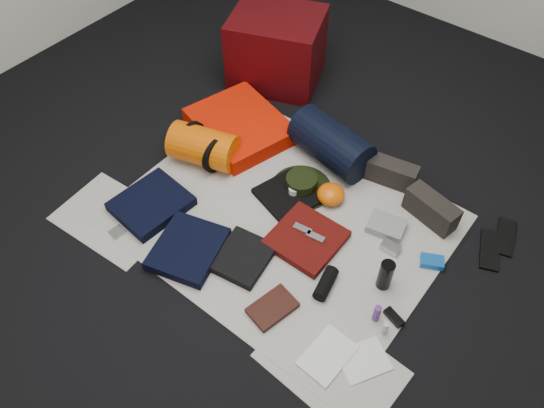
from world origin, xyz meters
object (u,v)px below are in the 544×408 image
Objects in this scene: red_cabinet at (277,49)px; paperback_book at (272,308)px; sleeping_pad at (240,126)px; navy_duffel at (331,143)px; compact_camera at (390,247)px; stuff_sack at (204,147)px; water_bottle at (385,275)px.

red_cabinet is 2.56× the size of paperback_book.
red_cabinet reaches higher than sleeping_pad.
red_cabinet is at bearing 139.95° from paperback_book.
red_cabinet is at bearing 160.30° from navy_duffel.
compact_camera is (1.30, -0.74, -0.20)m from red_cabinet.
paperback_book is at bearing -42.50° from sleeping_pad.
paperback_book is (1.04, -1.37, -0.21)m from red_cabinet.
red_cabinet is 1.18× the size of navy_duffel.
compact_camera is at bearing -9.36° from sleeping_pad.
red_cabinet is 1.49× the size of stuff_sack.
paperback_book is (-0.26, -0.63, -0.00)m from compact_camera.
stuff_sack is at bearing -176.07° from compact_camera.
red_cabinet is 1.67m from water_bottle.
navy_duffel is 1.03m from paperback_book.
sleeping_pad is at bearing 150.11° from paperback_book.
sleeping_pad is (0.16, -0.56, -0.17)m from red_cabinet.
stuff_sack is at bearing 162.81° from paperback_book.
navy_duffel is (0.55, 0.45, 0.01)m from stuff_sack.
compact_camera is at bearing -51.11° from red_cabinet.
water_bottle reaches higher than compact_camera.
paperback_book is (0.89, -0.81, -0.04)m from sleeping_pad.
navy_duffel is 2.72× the size of water_bottle.
navy_duffel reaches higher than stuff_sack.
paperback_book is at bearing -127.67° from water_bottle.
red_cabinet is at bearing 105.70° from sleeping_pad.
sleeping_pad is 0.57m from navy_duffel.
stuff_sack is at bearing 176.10° from water_bottle.
sleeping_pad is 1.53× the size of stuff_sack.
compact_camera is (0.60, -0.34, -0.10)m from navy_duffel.
navy_duffel is at bearing 148.76° from compact_camera.
red_cabinet is at bearing 99.99° from stuff_sack.
paperback_book is at bearing -29.81° from stuff_sack.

